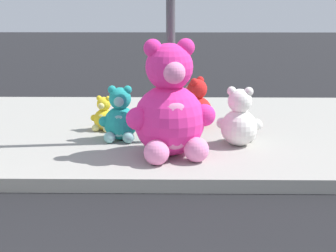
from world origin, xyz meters
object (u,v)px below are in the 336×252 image
object	(u,v)px
plush_yellow	(104,116)
plush_white	(239,122)
sign_pole	(171,4)
plush_brown	(160,110)
plush_pink_large	(170,110)
plush_teal	(120,119)
plush_red	(196,107)

from	to	relation	value
plush_yellow	plush_white	world-z (taller)	plush_white
sign_pole	plush_brown	size ratio (longest dim) A/B	5.90
plush_pink_large	plush_brown	xyz separation A→B (m)	(-0.16, 1.46, -0.31)
sign_pole	plush_pink_large	bearing A→B (deg)	-89.93
sign_pole	plush_pink_large	size ratio (longest dim) A/B	2.41
sign_pole	plush_brown	bearing A→B (deg)	100.25
plush_pink_large	plush_white	distance (m)	0.99
plush_brown	plush_teal	xyz separation A→B (m)	(-0.48, -0.81, 0.06)
plush_red	plush_brown	world-z (taller)	plush_red
plush_yellow	plush_white	size ratio (longest dim) A/B	0.65
sign_pole	plush_teal	size ratio (longest dim) A/B	4.58
plush_yellow	plush_red	size ratio (longest dim) A/B	0.68
plush_white	plush_teal	size ratio (longest dim) A/B	1.04
plush_red	plush_teal	size ratio (longest dim) A/B	1.00
plush_yellow	plush_brown	size ratio (longest dim) A/B	0.88
sign_pole	plush_brown	world-z (taller)	sign_pole
plush_pink_large	plush_white	world-z (taller)	plush_pink_large
plush_brown	plush_white	bearing A→B (deg)	-45.28
plush_yellow	plush_brown	world-z (taller)	plush_brown
plush_brown	plush_teal	world-z (taller)	plush_teal
plush_yellow	plush_white	bearing A→B (deg)	-21.79
plush_red	plush_white	bearing A→B (deg)	-62.32
sign_pole	plush_white	xyz separation A→B (m)	(0.84, -0.14, -1.41)
plush_teal	sign_pole	bearing A→B (deg)	-6.14
plush_yellow	plush_brown	distance (m)	0.82
sign_pole	plush_red	world-z (taller)	sign_pole
plush_brown	plush_white	distance (m)	1.43
plush_yellow	plush_red	xyz separation A→B (m)	(1.27, 0.24, 0.09)
plush_white	plush_teal	world-z (taller)	plush_white
plush_yellow	sign_pole	bearing A→B (deg)	-31.66
sign_pole	plush_yellow	xyz separation A→B (m)	(-0.92, 0.57, -1.51)
plush_red	plush_yellow	bearing A→B (deg)	-169.10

